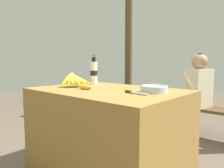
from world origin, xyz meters
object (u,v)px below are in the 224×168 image
Objects in this scene: serving_bowl at (154,89)px; wooden_bench at (183,109)px; seated_vendor at (196,89)px; banana_bunch_green at (155,97)px; loose_banana_front at (85,87)px; support_post_near at (128,53)px; banana_bunch_ripe at (75,80)px; water_bottle at (94,72)px; knife at (133,92)px.

serving_bowl is 0.12× the size of wooden_bench.
seated_vendor is 0.62m from banana_bunch_green.
seated_vendor is 4.07× the size of banana_bunch_green.
support_post_near is (-0.98, 1.87, 0.40)m from loose_banana_front.
loose_banana_front is at bearing -80.83° from banana_bunch_green.
banana_bunch_green is 1.04m from support_post_near.
banana_bunch_ripe reaches higher than banana_bunch_green.
support_post_near reaches higher than water_bottle.
water_bottle is (-0.04, 0.28, 0.06)m from banana_bunch_ripe.
seated_vendor reaches higher than banana_bunch_green.
support_post_near is (-1.15, 0.27, 0.83)m from wooden_bench.
seated_vendor reaches higher than wooden_bench.
knife is 0.09× the size of support_post_near.
seated_vendor is 1.46m from support_post_near.
seated_vendor is at bearing 77.98° from loose_banana_front.
support_post_near is at bearing 117.66° from loose_banana_front.
water_bottle is 1.40m from seated_vendor.
banana_bunch_ripe is 1.12× the size of banana_bunch_green.
seated_vendor is at bearing 100.25° from knife.
water_bottle is 1.14× the size of banana_bunch_green.
knife is (0.64, 0.01, -0.06)m from banana_bunch_ripe.
seated_vendor reaches higher than banana_bunch_ripe.
banana_bunch_ripe reaches higher than serving_bowl.
knife is (0.43, 0.07, -0.01)m from loose_banana_front.
serving_bowl is 0.66× the size of water_bottle.
loose_banana_front is at bearing -95.88° from wooden_bench.
water_bottle is at bearing 165.47° from knife.
water_bottle is (-0.77, 0.12, 0.09)m from serving_bowl.
knife is 1.71m from banana_bunch_green.
seated_vendor is (-0.09, 1.51, -0.13)m from knife.
wooden_bench is 0.44m from banana_bunch_green.
loose_banana_front is (0.26, -0.34, -0.10)m from water_bottle.
support_post_near reaches higher than wooden_bench.
water_bottle is 0.44m from loose_banana_front.
support_post_near reaches higher than seated_vendor.
banana_bunch_ripe is 1.63m from seated_vendor.
knife is at bearing 9.41° from loose_banana_front.
knife is 0.18× the size of seated_vendor.
water_bottle reaches higher than banana_bunch_green.
support_post_near is (-1.41, 1.80, 0.41)m from knife.
serving_bowl is at bearing 112.14° from seated_vendor.
serving_bowl reaches higher than loose_banana_front.
wooden_bench is at bearing 84.12° from loose_banana_front.
wooden_bench is (0.17, 1.61, -0.42)m from loose_banana_front.
banana_bunch_green is (-0.43, 0.00, 0.12)m from wooden_bench.
loose_banana_front is 0.16× the size of seated_vendor.
banana_bunch_green is 0.11× the size of support_post_near.
loose_banana_front is at bearing 92.81° from seated_vendor.
knife is (0.68, -0.27, -0.11)m from water_bottle.
wooden_bench is (-0.35, 1.39, -0.43)m from serving_bowl.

